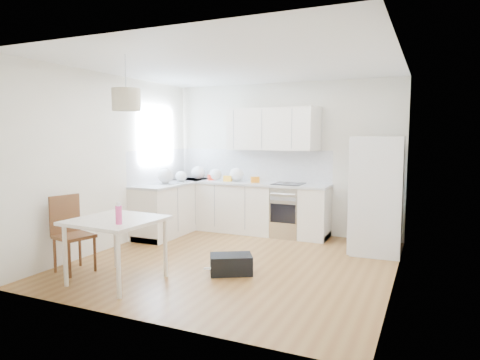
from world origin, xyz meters
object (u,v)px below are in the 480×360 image
(gym_bag, at_px, (231,264))
(dining_chair, at_px, (74,234))
(dining_table, at_px, (116,226))
(refrigerator, at_px, (378,195))

(gym_bag, bearing_deg, dining_chair, 172.39)
(dining_chair, distance_m, gym_bag, 2.06)
(dining_table, distance_m, dining_chair, 0.77)
(dining_table, bearing_deg, gym_bag, 39.26)
(dining_chair, bearing_deg, gym_bag, 36.61)
(dining_table, xyz_separation_m, dining_chair, (-0.74, 0.06, -0.19))
(dining_chair, bearing_deg, dining_table, 9.74)
(refrigerator, height_order, gym_bag, refrigerator)
(dining_table, bearing_deg, dining_chair, 178.51)
(refrigerator, distance_m, dining_chair, 4.35)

